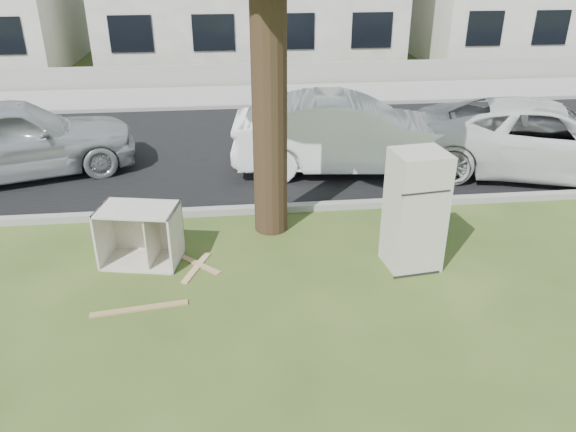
{
  "coord_description": "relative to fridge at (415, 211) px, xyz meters",
  "views": [
    {
      "loc": [
        -1.04,
        -6.55,
        4.27
      ],
      "look_at": [
        -0.25,
        0.6,
        0.8
      ],
      "focal_mm": 35.0,
      "sensor_mm": 36.0,
      "label": 1
    }
  ],
  "objects": [
    {
      "name": "kerb_near",
      "position": [
        -1.55,
        2.03,
        -0.88
      ],
      "size": [
        120.0,
        0.18,
        0.12
      ],
      "primitive_type": "cube",
      "color": "gray",
      "rests_on": "ground"
    },
    {
      "name": "road",
      "position": [
        -1.55,
        5.58,
        -0.87
      ],
      "size": [
        120.0,
        7.0,
        0.01
      ],
      "primitive_type": "cube",
      "color": "black",
      "rests_on": "ground"
    },
    {
      "name": "plank_c",
      "position": [
        -3.15,
        0.22,
        -0.86
      ],
      "size": [
        0.41,
        0.84,
        0.02
      ],
      "primitive_type": "cube",
      "rotation": [
        0.0,
        0.0,
        1.2
      ],
      "color": "tan",
      "rests_on": "ground"
    },
    {
      "name": "car_left",
      "position": [
        -6.88,
        4.31,
        -0.07
      ],
      "size": [
        5.08,
        3.28,
        1.61
      ],
      "primitive_type": "imported",
      "rotation": [
        0.0,
        0.0,
        1.89
      ],
      "color": "#A7A9AE",
      "rests_on": "ground"
    },
    {
      "name": "fridge",
      "position": [
        0.0,
        0.0,
        0.0
      ],
      "size": [
        0.8,
        0.76,
        1.75
      ],
      "primitive_type": "cube",
      "rotation": [
        0.0,
        0.0,
        0.13
      ],
      "color": "#B9B3A7",
      "rests_on": "ground"
    },
    {
      "name": "plank_b",
      "position": [
        -3.15,
        0.34,
        -0.86
      ],
      "size": [
        0.73,
        0.73,
        0.02
      ],
      "primitive_type": "cube",
      "rotation": [
        0.0,
        0.0,
        -0.79
      ],
      "color": "tan",
      "rests_on": "ground"
    },
    {
      "name": "low_wall",
      "position": [
        -1.55,
        12.18,
        -0.53
      ],
      "size": [
        120.0,
        0.15,
        0.7
      ],
      "primitive_type": "cube",
      "color": "gray",
      "rests_on": "ground"
    },
    {
      "name": "cabinet",
      "position": [
        -3.95,
        0.52,
        -0.44
      ],
      "size": [
        1.24,
        0.91,
        0.88
      ],
      "primitive_type": "cube",
      "rotation": [
        0.0,
        0.0,
        -0.2
      ],
      "color": "silver",
      "rests_on": "ground"
    },
    {
      "name": "kerb_far",
      "position": [
        -1.55,
        9.13,
        -0.88
      ],
      "size": [
        120.0,
        0.18,
        0.12
      ],
      "primitive_type": "cube",
      "color": "gray",
      "rests_on": "ground"
    },
    {
      "name": "plank_a",
      "position": [
        -3.84,
        -0.75,
        -0.86
      ],
      "size": [
        1.25,
        0.27,
        0.02
      ],
      "primitive_type": "cube",
      "rotation": [
        0.0,
        0.0,
        0.14
      ],
      "color": "#A68450",
      "rests_on": "ground"
    },
    {
      "name": "sidewalk",
      "position": [
        -1.55,
        10.58,
        -0.87
      ],
      "size": [
        120.0,
        2.8,
        0.01
      ],
      "primitive_type": "cube",
      "color": "gray",
      "rests_on": "ground"
    },
    {
      "name": "ground",
      "position": [
        -1.55,
        -0.42,
        -0.88
      ],
      "size": [
        120.0,
        120.0,
        0.0
      ],
      "primitive_type": "plane",
      "color": "#354F1C"
    },
    {
      "name": "car_center",
      "position": [
        -0.12,
        3.92,
        -0.1
      ],
      "size": [
        4.89,
        2.14,
        1.56
      ],
      "primitive_type": "imported",
      "rotation": [
        0.0,
        0.0,
        1.46
      ],
      "color": "white",
      "rests_on": "ground"
    },
    {
      "name": "car_right",
      "position": [
        3.82,
        3.35,
        -0.14
      ],
      "size": [
        5.76,
        3.96,
        1.46
      ],
      "primitive_type": "imported",
      "rotation": [
        0.0,
        0.0,
        1.25
      ],
      "color": "silver",
      "rests_on": "ground"
    }
  ]
}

